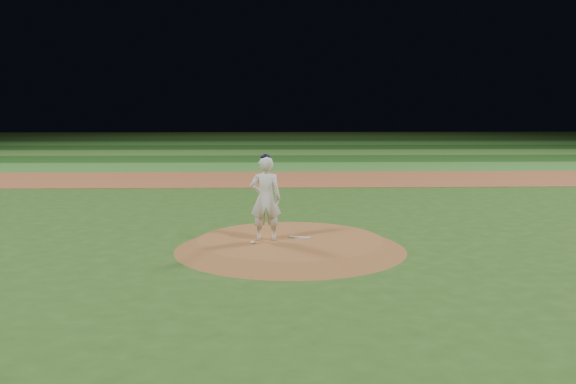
% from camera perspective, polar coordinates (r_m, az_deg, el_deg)
% --- Properties ---
extents(ground, '(120.00, 120.00, 0.00)m').
position_cam_1_polar(ground, '(15.36, 0.21, -5.11)').
color(ground, '#2A521A').
rests_on(ground, ground).
extents(infield_dirt_band, '(70.00, 6.00, 0.02)m').
position_cam_1_polar(infield_dirt_band, '(29.16, -0.65, 1.17)').
color(infield_dirt_band, brown).
rests_on(infield_dirt_band, ground).
extents(outfield_stripe_0, '(70.00, 5.00, 0.02)m').
position_cam_1_polar(outfield_stripe_0, '(34.63, -0.79, 2.25)').
color(outfield_stripe_0, '#34772B').
rests_on(outfield_stripe_0, ground).
extents(outfield_stripe_1, '(70.00, 5.00, 0.02)m').
position_cam_1_polar(outfield_stripe_1, '(39.61, -0.89, 2.97)').
color(outfield_stripe_1, '#1B4717').
rests_on(outfield_stripe_1, ground).
extents(outfield_stripe_2, '(70.00, 5.00, 0.02)m').
position_cam_1_polar(outfield_stripe_2, '(44.59, -0.97, 3.54)').
color(outfield_stripe_2, '#3A6E28').
rests_on(outfield_stripe_2, ground).
extents(outfield_stripe_3, '(70.00, 5.00, 0.02)m').
position_cam_1_polar(outfield_stripe_3, '(49.58, -1.03, 3.99)').
color(outfield_stripe_3, '#184215').
rests_on(outfield_stripe_3, ground).
extents(outfield_stripe_4, '(70.00, 5.00, 0.02)m').
position_cam_1_polar(outfield_stripe_4, '(54.56, -1.08, 4.36)').
color(outfield_stripe_4, '#2D6524').
rests_on(outfield_stripe_4, ground).
extents(outfield_stripe_5, '(70.00, 5.00, 0.02)m').
position_cam_1_polar(outfield_stripe_5, '(59.55, -1.13, 4.66)').
color(outfield_stripe_5, '#1A4516').
rests_on(outfield_stripe_5, ground).
extents(pitchers_mound, '(5.50, 5.50, 0.25)m').
position_cam_1_polar(pitchers_mound, '(15.33, 0.21, -4.65)').
color(pitchers_mound, brown).
rests_on(pitchers_mound, ground).
extents(pitching_rubber, '(0.54, 0.30, 0.03)m').
position_cam_1_polar(pitching_rubber, '(15.43, 1.06, -4.05)').
color(pitching_rubber, beige).
rests_on(pitching_rubber, pitchers_mound).
extents(rosin_bag, '(0.11, 0.11, 0.06)m').
position_cam_1_polar(rosin_bag, '(14.83, -3.16, -4.49)').
color(rosin_bag, white).
rests_on(rosin_bag, pitchers_mound).
extents(pitcher_on_mound, '(0.73, 0.48, 2.04)m').
position_cam_1_polar(pitcher_on_mound, '(15.00, -2.01, -0.56)').
color(pitcher_on_mound, white).
rests_on(pitcher_on_mound, pitchers_mound).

